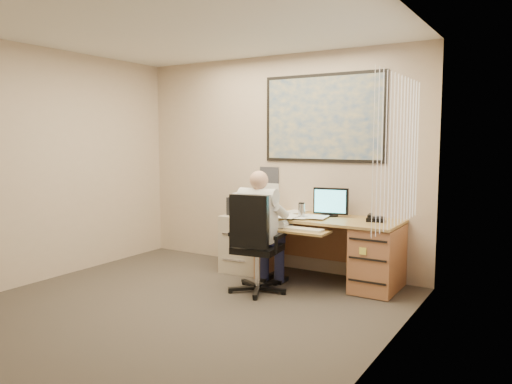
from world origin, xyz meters
The scene contains 8 objects.
room_shell centered at (0.00, 0.00, 1.35)m, with size 4.00×4.50×2.70m.
desk centered at (1.23, 1.90, 0.44)m, with size 1.60×0.97×1.08m.
world_map centered at (0.65, 2.23, 1.90)m, with size 1.56×0.03×1.06m, color #1E4C93.
wall_calendar centered at (-0.10, 2.24, 1.08)m, with size 0.28×0.01×0.42m, color white.
window_blinds centered at (1.97, 0.80, 1.55)m, with size 0.06×1.40×1.30m, color beige, non-canonical shape.
filing_cabinet centered at (-0.22, 1.88, 0.42)m, with size 0.57×0.66×0.98m.
office_chair centered at (0.37, 1.11, 0.32)m, with size 0.72×0.72×1.08m.
person centered at (0.37, 1.19, 0.66)m, with size 0.53×0.76×1.31m, color silver, non-canonical shape.
Camera 1 is at (3.10, -3.36, 1.65)m, focal length 35.00 mm.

